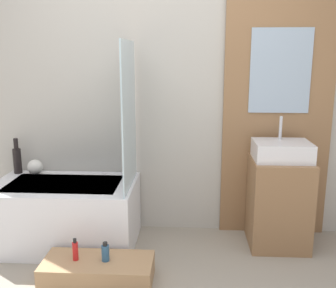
{
  "coord_description": "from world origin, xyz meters",
  "views": [
    {
      "loc": [
        0.26,
        -1.83,
        1.56
      ],
      "look_at": [
        0.11,
        0.71,
        0.98
      ],
      "focal_mm": 42.0,
      "sensor_mm": 36.0,
      "label": 1
    }
  ],
  "objects": [
    {
      "name": "wall_wood_accent",
      "position": [
        1.0,
        1.53,
        1.31
      ],
      "size": [
        0.92,
        0.04,
        2.6
      ],
      "color": "#8E6642",
      "rests_on": "ground_plane"
    },
    {
      "name": "bottle_soap_secondary",
      "position": [
        -0.32,
        0.63,
        0.22
      ],
      "size": [
        0.05,
        0.05,
        0.14
      ],
      "color": "#2D567A",
      "rests_on": "wooden_step_bench"
    },
    {
      "name": "bottle_soap_primary",
      "position": [
        -0.53,
        0.63,
        0.23
      ],
      "size": [
        0.04,
        0.04,
        0.16
      ],
      "color": "red",
      "rests_on": "wooden_step_bench"
    },
    {
      "name": "wall_tiled_back",
      "position": [
        0.0,
        1.58,
        1.3
      ],
      "size": [
        4.2,
        0.06,
        2.6
      ],
      "primitive_type": "cube",
      "color": "#B7B2A8",
      "rests_on": "ground_plane"
    },
    {
      "name": "glass_shower_screen",
      "position": [
        -0.22,
        1.17,
        1.1
      ],
      "size": [
        0.01,
        0.63,
        1.14
      ],
      "primitive_type": "cube",
      "color": "silver",
      "rests_on": "bathtub"
    },
    {
      "name": "vase_tall_dark",
      "position": [
        -1.27,
        1.44,
        0.66
      ],
      "size": [
        0.07,
        0.07,
        0.31
      ],
      "color": "black",
      "rests_on": "bathtub"
    },
    {
      "name": "wooden_step_bench",
      "position": [
        -0.38,
        0.63,
        0.08
      ],
      "size": [
        0.77,
        0.35,
        0.16
      ],
      "primitive_type": "cube",
      "color": "#A87F56",
      "rests_on": "ground_plane"
    },
    {
      "name": "bathtub",
      "position": [
        -0.77,
        1.18,
        0.27
      ],
      "size": [
        1.17,
        0.7,
        0.53
      ],
      "color": "white",
      "rests_on": "ground_plane"
    },
    {
      "name": "vase_round_light",
      "position": [
        -1.1,
        1.41,
        0.6
      ],
      "size": [
        0.13,
        0.13,
        0.13
      ],
      "primitive_type": "sphere",
      "color": "silver",
      "rests_on": "bathtub"
    },
    {
      "name": "sink",
      "position": [
        1.0,
        1.28,
        0.81
      ],
      "size": [
        0.45,
        0.35,
        0.34
      ],
      "color": "white",
      "rests_on": "vanity_cabinet"
    },
    {
      "name": "vanity_cabinet",
      "position": [
        1.0,
        1.28,
        0.37
      ],
      "size": [
        0.47,
        0.46,
        0.74
      ],
      "primitive_type": "cube",
      "color": "#8E6642",
      "rests_on": "ground_plane"
    }
  ]
}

